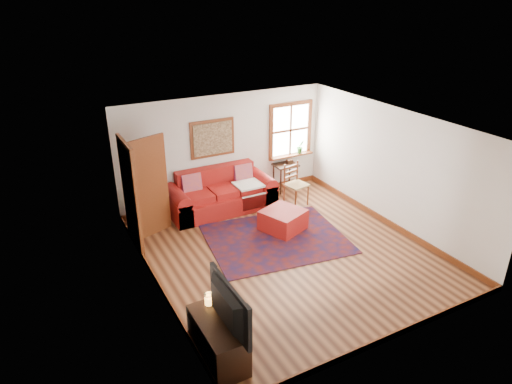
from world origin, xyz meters
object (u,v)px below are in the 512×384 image
side_table (286,169)px  ladder_back_chair (295,182)px  red_ottoman (283,220)px  media_cabinet (218,340)px  red_leather_sofa (221,196)px

side_table → ladder_back_chair: size_ratio=0.70×
red_ottoman → ladder_back_chair: size_ratio=0.78×
red_ottoman → media_cabinet: media_cabinet is taller
side_table → ladder_back_chair: 0.80m
red_ottoman → side_table: bearing=35.8°
red_leather_sofa → red_ottoman: red_leather_sofa is taller
red_leather_sofa → side_table: size_ratio=3.48×
red_leather_sofa → ladder_back_chair: bearing=-19.0°
media_cabinet → red_leather_sofa: bearing=65.3°
red_leather_sofa → side_table: 1.86m
media_cabinet → side_table: bearing=49.4°
red_leather_sofa → media_cabinet: size_ratio=2.22×
red_ottoman → side_table: size_ratio=1.12×
red_ottoman → media_cabinet: size_ratio=0.71×
media_cabinet → ladder_back_chair: bearing=45.7°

